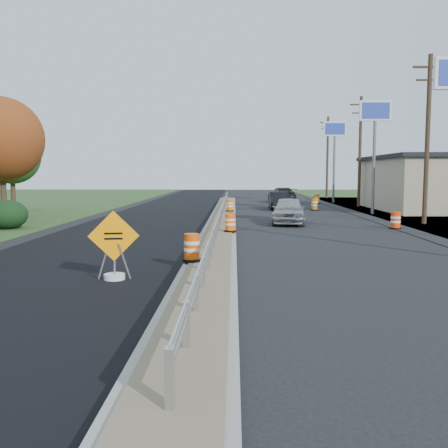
{
  "coord_description": "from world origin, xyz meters",
  "views": [
    {
      "loc": [
        0.72,
        -19.36,
        2.85
      ],
      "look_at": [
        0.36,
        -2.02,
        1.1
      ],
      "focal_mm": 40.0,
      "sensor_mm": 36.0,
      "label": 1
    }
  ],
  "objects_px": {
    "barrel_shoulder_far": "(317,199)",
    "car_silver": "(289,210)",
    "barrel_median_far": "(230,206)",
    "barrel_shoulder_near": "(396,221)",
    "car_dark_mid": "(279,201)",
    "car_dark_far": "(282,195)",
    "barrel_median_near": "(192,248)",
    "barrel_shoulder_mid": "(315,205)",
    "barrel_median_mid": "(230,223)",
    "caution_sign": "(114,262)"
  },
  "relations": [
    {
      "from": "barrel_shoulder_mid",
      "to": "barrel_shoulder_far",
      "type": "distance_m",
      "value": 9.14
    },
    {
      "from": "barrel_shoulder_mid",
      "to": "barrel_shoulder_near",
      "type": "bearing_deg",
      "value": -81.01
    },
    {
      "from": "car_silver",
      "to": "car_dark_mid",
      "type": "distance_m",
      "value": 11.72
    },
    {
      "from": "barrel_median_mid",
      "to": "barrel_median_far",
      "type": "height_order",
      "value": "barrel_median_far"
    },
    {
      "from": "car_silver",
      "to": "barrel_shoulder_far",
      "type": "bearing_deg",
      "value": 83.02
    },
    {
      "from": "barrel_median_near",
      "to": "car_dark_far",
      "type": "height_order",
      "value": "car_dark_far"
    },
    {
      "from": "caution_sign",
      "to": "barrel_median_far",
      "type": "distance_m",
      "value": 21.83
    },
    {
      "from": "barrel_shoulder_near",
      "to": "barrel_shoulder_mid",
      "type": "relative_size",
      "value": 0.93
    },
    {
      "from": "barrel_median_near",
      "to": "barrel_median_far",
      "type": "distance_m",
      "value": 20.05
    },
    {
      "from": "barrel_median_far",
      "to": "barrel_shoulder_near",
      "type": "height_order",
      "value": "barrel_median_far"
    },
    {
      "from": "barrel_shoulder_mid",
      "to": "barrel_shoulder_far",
      "type": "bearing_deg",
      "value": 79.57
    },
    {
      "from": "barrel_median_mid",
      "to": "barrel_median_far",
      "type": "xyz_separation_m",
      "value": [
        -0.12,
        12.32,
        0.01
      ]
    },
    {
      "from": "barrel_shoulder_mid",
      "to": "car_dark_mid",
      "type": "distance_m",
      "value": 2.98
    },
    {
      "from": "barrel_shoulder_far",
      "to": "barrel_shoulder_mid",
      "type": "bearing_deg",
      "value": -100.43
    },
    {
      "from": "barrel_shoulder_mid",
      "to": "car_dark_far",
      "type": "height_order",
      "value": "car_dark_far"
    },
    {
      "from": "barrel_shoulder_near",
      "to": "barrel_shoulder_mid",
      "type": "height_order",
      "value": "barrel_shoulder_mid"
    },
    {
      "from": "barrel_shoulder_far",
      "to": "car_dark_far",
      "type": "relative_size",
      "value": 0.17
    },
    {
      "from": "caution_sign",
      "to": "barrel_median_mid",
      "type": "relative_size",
      "value": 2.32
    },
    {
      "from": "barrel_median_mid",
      "to": "barrel_median_far",
      "type": "distance_m",
      "value": 12.33
    },
    {
      "from": "caution_sign",
      "to": "barrel_shoulder_near",
      "type": "xyz_separation_m",
      "value": [
        11.59,
        12.67,
        -0.05
      ]
    },
    {
      "from": "barrel_median_far",
      "to": "car_dark_mid",
      "type": "xyz_separation_m",
      "value": [
        3.88,
        5.41,
        0.06
      ]
    },
    {
      "from": "barrel_median_near",
      "to": "barrel_median_far",
      "type": "relative_size",
      "value": 1.0
    },
    {
      "from": "barrel_median_near",
      "to": "car_dark_mid",
      "type": "bearing_deg",
      "value": 79.2
    },
    {
      "from": "car_silver",
      "to": "barrel_median_near",
      "type": "bearing_deg",
      "value": -100.78
    },
    {
      "from": "caution_sign",
      "to": "car_dark_mid",
      "type": "xyz_separation_m",
      "value": [
        6.81,
        27.04,
        0.22
      ]
    },
    {
      "from": "barrel_shoulder_mid",
      "to": "barrel_shoulder_far",
      "type": "relative_size",
      "value": 1.08
    },
    {
      "from": "car_dark_mid",
      "to": "barrel_median_far",
      "type": "bearing_deg",
      "value": -124.6
    },
    {
      "from": "car_silver",
      "to": "car_dark_far",
      "type": "distance_m",
      "value": 21.37
    },
    {
      "from": "barrel_median_far",
      "to": "barrel_shoulder_mid",
      "type": "distance_m",
      "value": 7.79
    },
    {
      "from": "caution_sign",
      "to": "barrel_shoulder_far",
      "type": "height_order",
      "value": "caution_sign"
    },
    {
      "from": "barrel_median_near",
      "to": "car_dark_far",
      "type": "xyz_separation_m",
      "value": [
        6.02,
        35.03,
        0.12
      ]
    },
    {
      "from": "barrel_shoulder_far",
      "to": "barrel_shoulder_near",
      "type": "bearing_deg",
      "value": -88.9
    },
    {
      "from": "caution_sign",
      "to": "car_dark_far",
      "type": "xyz_separation_m",
      "value": [
        7.98,
        36.64,
        0.27
      ]
    },
    {
      "from": "barrel_median_far",
      "to": "barrel_shoulder_mid",
      "type": "xyz_separation_m",
      "value": [
        6.58,
        4.17,
        -0.17
      ]
    },
    {
      "from": "barrel_median_mid",
      "to": "barrel_shoulder_near",
      "type": "height_order",
      "value": "barrel_median_mid"
    },
    {
      "from": "caution_sign",
      "to": "barrel_median_near",
      "type": "relative_size",
      "value": 2.24
    },
    {
      "from": "barrel_median_mid",
      "to": "car_silver",
      "type": "bearing_deg",
      "value": 61.33
    },
    {
      "from": "barrel_shoulder_mid",
      "to": "car_dark_far",
      "type": "xyz_separation_m",
      "value": [
        -1.53,
        10.84,
        0.29
      ]
    },
    {
      "from": "barrel_median_near",
      "to": "car_dark_mid",
      "type": "height_order",
      "value": "car_dark_mid"
    },
    {
      "from": "barrel_median_far",
      "to": "car_dark_far",
      "type": "distance_m",
      "value": 15.83
    },
    {
      "from": "barrel_median_far",
      "to": "car_silver",
      "type": "distance_m",
      "value": 7.17
    },
    {
      "from": "car_dark_mid",
      "to": "caution_sign",
      "type": "bearing_deg",
      "value": -103.09
    },
    {
      "from": "barrel_shoulder_far",
      "to": "car_silver",
      "type": "relative_size",
      "value": 0.2
    },
    {
      "from": "car_silver",
      "to": "barrel_median_mid",
      "type": "bearing_deg",
      "value": -111.74
    },
    {
      "from": "barrel_shoulder_near",
      "to": "car_silver",
      "type": "xyz_separation_m",
      "value": [
        -5.24,
        2.66,
        0.34
      ]
    },
    {
      "from": "barrel_shoulder_mid",
      "to": "caution_sign",
      "type": "bearing_deg",
      "value": -110.23
    },
    {
      "from": "barrel_shoulder_mid",
      "to": "car_silver",
      "type": "height_order",
      "value": "car_silver"
    },
    {
      "from": "barrel_median_mid",
      "to": "car_silver",
      "type": "height_order",
      "value": "car_silver"
    },
    {
      "from": "car_silver",
      "to": "car_dark_far",
      "type": "height_order",
      "value": "car_silver"
    },
    {
      "from": "barrel_median_near",
      "to": "barrel_shoulder_near",
      "type": "height_order",
      "value": "barrel_median_near"
    }
  ]
}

